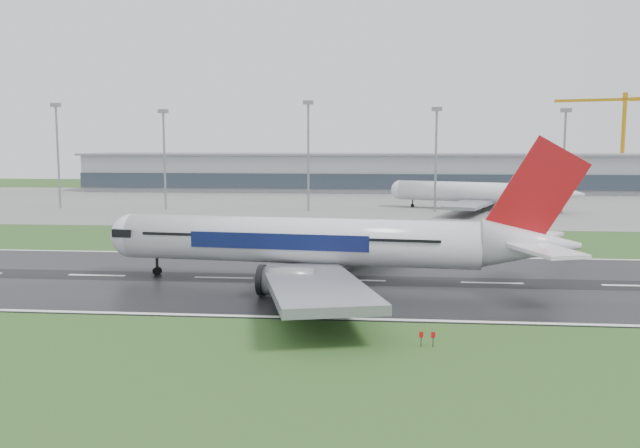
# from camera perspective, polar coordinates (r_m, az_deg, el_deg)

# --- Properties ---
(ground) EXTENTS (520.00, 520.00, 0.00)m
(ground) POSITION_cam_1_polar(r_m,az_deg,el_deg) (99.72, 3.05, -4.88)
(ground) COLOR #254A1B
(ground) RESTS_ON ground
(runway) EXTENTS (400.00, 45.00, 0.10)m
(runway) POSITION_cam_1_polar(r_m,az_deg,el_deg) (99.71, 3.05, -4.85)
(runway) COLOR black
(runway) RESTS_ON ground
(apron) EXTENTS (400.00, 130.00, 0.08)m
(apron) POSITION_cam_1_polar(r_m,az_deg,el_deg) (223.48, 4.37, 1.75)
(apron) COLOR slate
(apron) RESTS_ON ground
(terminal) EXTENTS (240.00, 36.00, 15.00)m
(terminal) POSITION_cam_1_polar(r_m,az_deg,el_deg) (282.83, 4.60, 4.37)
(terminal) COLOR gray
(terminal) RESTS_ON ground
(main_airliner) EXTENTS (75.62, 72.69, 20.40)m
(main_airliner) POSITION_cam_1_polar(r_m,az_deg,el_deg) (96.72, 0.96, 0.94)
(main_airliner) COLOR silver
(main_airliner) RESTS_ON runway
(parked_airliner) EXTENTS (74.11, 71.72, 17.22)m
(parked_airliner) POSITION_cam_1_polar(r_m,az_deg,el_deg) (206.80, 13.45, 3.55)
(parked_airliner) COLOR silver
(parked_airliner) RESTS_ON apron
(tower_crane) EXTENTS (40.14, 16.26, 41.52)m
(tower_crane) POSITION_cam_1_polar(r_m,az_deg,el_deg) (314.52, 24.49, 6.45)
(tower_crane) COLOR #BE830D
(tower_crane) RESTS_ON ground
(floodmast_0) EXTENTS (0.64, 0.64, 31.17)m
(floodmast_0) POSITION_cam_1_polar(r_m,az_deg,el_deg) (221.29, -21.49, 5.26)
(floodmast_0) COLOR gray
(floodmast_0) RESTS_ON ground
(floodmast_1) EXTENTS (0.64, 0.64, 29.17)m
(floodmast_1) POSITION_cam_1_polar(r_m,az_deg,el_deg) (208.33, -13.16, 5.21)
(floodmast_1) COLOR gray
(floodmast_1) RESTS_ON ground
(floodmast_2) EXTENTS (0.64, 0.64, 31.49)m
(floodmast_2) POSITION_cam_1_polar(r_m,az_deg,el_deg) (198.79, -1.01, 5.65)
(floodmast_2) COLOR gray
(floodmast_2) RESTS_ON ground
(floodmast_3) EXTENTS (0.64, 0.64, 29.42)m
(floodmast_3) POSITION_cam_1_polar(r_m,az_deg,el_deg) (198.18, 9.87, 5.24)
(floodmast_3) COLOR gray
(floodmast_3) RESTS_ON ground
(floodmast_4) EXTENTS (0.64, 0.64, 28.91)m
(floodmast_4) POSITION_cam_1_polar(r_m,az_deg,el_deg) (204.24, 20.12, 4.89)
(floodmast_4) COLOR gray
(floodmast_4) RESTS_ON ground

